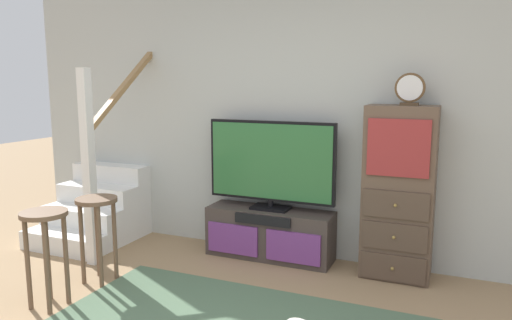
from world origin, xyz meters
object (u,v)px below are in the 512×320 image
at_px(media_console, 270,234).
at_px(television, 271,163).
at_px(side_cabinet, 399,193).
at_px(desk_clock, 410,89).
at_px(bar_stool_near, 45,237).
at_px(bar_stool_far, 97,220).

height_order(media_console, television, television).
relative_size(television, side_cabinet, 0.84).
relative_size(side_cabinet, desk_clock, 5.62).
relative_size(desk_clock, bar_stool_near, 0.36).
bearing_deg(side_cabinet, bar_stool_far, -154.24).
bearing_deg(television, bar_stool_near, -125.05).
bearing_deg(television, side_cabinet, -0.66).
bearing_deg(desk_clock, media_console, 179.77).
relative_size(television, desk_clock, 4.71).
bearing_deg(media_console, bar_stool_near, -125.45).
height_order(media_console, desk_clock, desk_clock).
bearing_deg(bar_stool_near, side_cabinet, 34.96).
relative_size(desk_clock, bar_stool_far, 0.36).
height_order(desk_clock, bar_stool_near, desk_clock).
height_order(desk_clock, bar_stool_far, desk_clock).
bearing_deg(desk_clock, bar_stool_near, -145.88).
distance_m(media_console, bar_stool_near, 2.00).
xyz_separation_m(side_cabinet, desk_clock, (0.05, -0.01, 0.88)).
height_order(side_cabinet, bar_stool_near, side_cabinet).
relative_size(television, bar_stool_near, 1.68).
distance_m(desk_clock, bar_stool_near, 3.06).
distance_m(television, bar_stool_far, 1.62).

